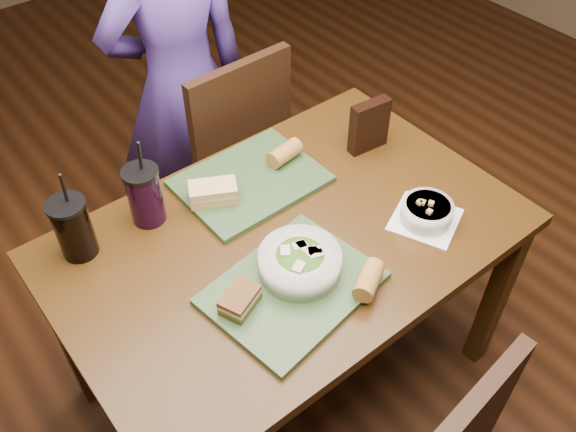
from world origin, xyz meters
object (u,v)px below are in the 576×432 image
object	(u,v)px
diner	(181,84)
dining_table	(288,255)
salad_bowl	(300,261)
chair_far	(229,151)
soup_bowl	(427,212)
cup_berry	(145,195)
tray_near	(293,288)
sandwich_far	(213,192)
tray_far	(250,181)
baguette_far	(285,153)
sandwich_near	(240,300)
chip_bag	(369,126)
baguette_near	(369,280)
cup_cola	(73,228)

from	to	relation	value
diner	dining_table	bearing A→B (deg)	87.92
diner	salad_bowl	bearing A→B (deg)	85.52
chair_far	soup_bowl	xyz separation A→B (m)	(0.12, -0.85, 0.25)
salad_bowl	diner	bearing A→B (deg)	76.76
dining_table	cup_berry	bearing A→B (deg)	132.80
diner	tray_near	distance (m)	1.04
sandwich_far	tray_near	bearing A→B (deg)	-93.09
chair_far	tray_near	distance (m)	0.91
dining_table	cup_berry	size ratio (longest dim) A/B	4.67
tray_far	sandwich_far	size ratio (longest dim) A/B	2.67
chair_far	baguette_far	distance (m)	0.48
diner	tray_far	xyz separation A→B (m)	(-0.12, -0.60, 0.00)
sandwich_near	tray_far	bearing A→B (deg)	51.03
chair_far	sandwich_far	distance (m)	0.59
chip_bag	sandwich_far	bearing A→B (deg)	177.06
baguette_near	cup_cola	size ratio (longest dim) A/B	0.39
baguette_far	chip_bag	bearing A→B (deg)	-20.52
salad_bowl	sandwich_near	distance (m)	0.19
tray_far	cup_berry	distance (m)	0.33
tray_far	cup_cola	size ratio (longest dim) A/B	1.50
dining_table	cup_berry	world-z (taller)	cup_berry
chair_far	sandwich_near	world-z (taller)	chair_far
diner	salad_bowl	size ratio (longest dim) A/B	6.98
diner	sandwich_far	xyz separation A→B (m)	(-0.26, -0.61, 0.04)
dining_table	cup_cola	size ratio (longest dim) A/B	4.63
sandwich_near	sandwich_far	distance (m)	0.40
cup_berry	chip_bag	bearing A→B (deg)	-12.08
dining_table	sandwich_far	xyz separation A→B (m)	(-0.10, 0.23, 0.14)
baguette_near	soup_bowl	bearing A→B (deg)	14.91
tray_near	cup_berry	distance (m)	0.50
cup_berry	chip_bag	world-z (taller)	cup_berry
sandwich_near	sandwich_far	bearing A→B (deg)	65.84
cup_cola	chip_bag	xyz separation A→B (m)	(0.93, -0.16, -0.01)
tray_near	salad_bowl	bearing A→B (deg)	31.39
diner	tray_far	size ratio (longest dim) A/B	3.59
tray_far	baguette_far	xyz separation A→B (m)	(0.14, 0.00, 0.04)
dining_table	sandwich_far	world-z (taller)	sandwich_far
salad_bowl	sandwich_far	bearing A→B (deg)	94.09
chair_far	diner	world-z (taller)	diner
dining_table	chip_bag	bearing A→B (deg)	17.92
sandwich_near	baguette_near	xyz separation A→B (m)	(0.29, -0.15, 0.00)
cup_berry	tray_near	bearing A→B (deg)	-71.08
diner	baguette_far	bearing A→B (deg)	100.57
tray_far	baguette_near	xyz separation A→B (m)	(-0.01, -0.52, 0.04)
sandwich_far	baguette_far	size ratio (longest dim) A/B	1.41
diner	soup_bowl	distance (m)	1.06
dining_table	salad_bowl	bearing A→B (deg)	-116.81
salad_bowl	baguette_near	bearing A→B (deg)	-55.94
chair_far	tray_far	xyz separation A→B (m)	(-0.18, -0.40, 0.23)
diner	sandwich_near	distance (m)	1.06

